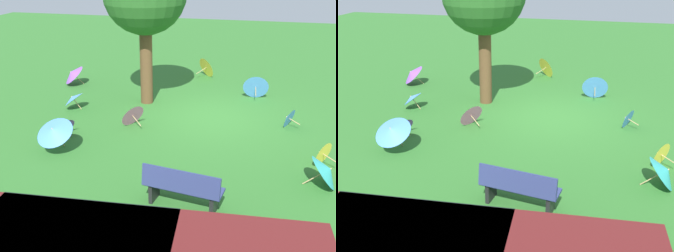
# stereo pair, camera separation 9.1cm
# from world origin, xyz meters

# --- Properties ---
(ground) EXTENTS (40.00, 40.00, 0.00)m
(ground) POSITION_xyz_m (0.00, 0.00, 0.00)
(ground) COLOR #2D6B28
(park_bench) EXTENTS (1.65, 0.72, 0.90)m
(park_bench) POSITION_xyz_m (-0.11, 5.00, 0.47)
(park_bench) COLOR navy
(park_bench) RESTS_ON ground
(parasol_purple_1) EXTENTS (1.13, 1.17, 0.82)m
(parasol_purple_1) POSITION_xyz_m (5.65, -2.03, 0.45)
(parasol_purple_1) COLOR tan
(parasol_purple_1) RESTS_ON ground
(parasol_teal_0) EXTENTS (0.83, 0.89, 0.77)m
(parasol_teal_0) POSITION_xyz_m (-2.99, 3.48, 0.39)
(parasol_teal_0) COLOR tan
(parasol_teal_0) RESTS_ON ground
(parasol_purple_2) EXTENTS (0.65, 0.70, 0.53)m
(parasol_purple_2) POSITION_xyz_m (3.82, 2.28, 0.27)
(parasol_purple_2) COLOR tan
(parasol_purple_2) RESTS_ON ground
(parasol_blue_0) EXTENTS (1.08, 1.04, 0.92)m
(parasol_blue_0) POSITION_xyz_m (3.54, 3.36, 0.60)
(parasol_blue_0) COLOR tan
(parasol_blue_0) RESTS_ON ground
(parasol_pink_0) EXTENTS (0.80, 0.87, 0.72)m
(parasol_pink_0) POSITION_xyz_m (2.18, 1.27, 0.36)
(parasol_pink_0) COLOR tan
(parasol_pink_0) RESTS_ON ground
(parasol_yellow_0) EXTENTS (0.93, 0.94, 0.85)m
(parasol_yellow_0) POSITION_xyz_m (0.74, -4.37, 0.42)
(parasol_yellow_0) COLOR tan
(parasol_yellow_0) RESTS_ON ground
(parasol_blue_1) EXTENTS (0.59, 0.64, 0.58)m
(parasol_blue_1) POSITION_xyz_m (-2.30, 0.29, 0.29)
(parasol_blue_1) COLOR tan
(parasol_blue_1) RESTS_ON ground
(parasol_blue_2) EXTENTS (0.91, 0.82, 0.89)m
(parasol_blue_2) POSITION_xyz_m (-1.27, -2.13, 0.45)
(parasol_blue_2) COLOR tan
(parasol_blue_2) RESTS_ON ground
(parasol_yellow_1) EXTENTS (0.64, 0.62, 0.63)m
(parasol_yellow_1) POSITION_xyz_m (-3.00, 2.47, 0.31)
(parasol_yellow_1) COLOR tan
(parasol_yellow_1) RESTS_ON ground
(parasol_blue_3) EXTENTS (0.66, 0.73, 0.64)m
(parasol_blue_3) POSITION_xyz_m (4.48, 0.38, 0.37)
(parasol_blue_3) COLOR tan
(parasol_blue_3) RESTS_ON ground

